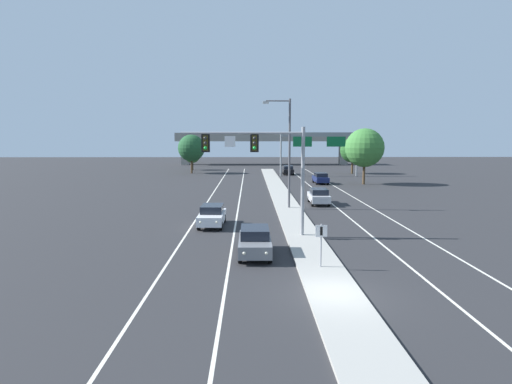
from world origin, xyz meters
TOP-DOWN VIEW (x-y plane):
  - ground_plane at (0.00, 0.00)m, footprint 260.00×260.00m
  - median_island at (0.00, 18.00)m, footprint 2.40×110.00m
  - lane_stripe_oncoming_center at (-4.70, 25.00)m, footprint 0.14×100.00m
  - lane_stripe_receding_center at (4.70, 25.00)m, footprint 0.14×100.00m
  - edge_stripe_left at (-8.00, 25.00)m, footprint 0.14×100.00m
  - edge_stripe_right at (8.00, 25.00)m, footprint 0.14×100.00m
  - overhead_signal_mast at (-2.71, 11.12)m, footprint 8.13×0.44m
  - median_sign_post at (0.00, 3.74)m, footprint 0.60×0.10m
  - street_lamp_median at (-0.16, 22.83)m, footprint 2.58×0.28m
  - car_oncoming_grey at (-3.31, 6.53)m, footprint 1.83×4.48m
  - car_oncoming_white at (-6.45, 14.96)m, footprint 1.91×4.51m
  - car_receding_silver at (3.31, 25.75)m, footprint 1.88×4.49m
  - car_receding_navy at (6.59, 45.23)m, footprint 1.89×4.50m
  - car_receding_black at (3.26, 60.81)m, footprint 1.88×4.49m
  - highway_sign_gantry at (8.20, 57.42)m, footprint 13.28×0.42m
  - overpass_bridge at (0.00, 89.77)m, footprint 42.40×6.40m
  - tree_far_right_c at (15.18, 62.77)m, footprint 4.52×4.52m
  - tree_far_left_c at (-15.23, 72.13)m, footprint 3.22×3.22m
  - tree_far_left_b at (-14.33, 63.94)m, footprint 4.93×4.93m
  - tree_far_right_b at (12.60, 44.40)m, footprint 5.46×5.46m

SIDE VIEW (x-z plane):
  - ground_plane at x=0.00m, z-range 0.00..0.00m
  - lane_stripe_oncoming_center at x=-4.70m, z-range 0.00..0.01m
  - lane_stripe_receding_center at x=4.70m, z-range 0.00..0.01m
  - edge_stripe_left at x=-8.00m, z-range 0.00..0.01m
  - edge_stripe_right at x=8.00m, z-range 0.00..0.01m
  - median_island at x=0.00m, z-range 0.00..0.15m
  - car_oncoming_grey at x=-3.31m, z-range 0.03..1.61m
  - car_oncoming_white at x=-6.45m, z-range 0.03..1.61m
  - car_receding_silver at x=3.31m, z-range 0.03..1.61m
  - car_receding_navy at x=6.59m, z-range 0.03..1.61m
  - car_receding_black at x=3.26m, z-range 0.03..1.61m
  - median_sign_post at x=0.00m, z-range 0.49..2.69m
  - tree_far_left_c at x=-15.23m, z-range 0.71..5.37m
  - tree_far_right_c at x=15.18m, z-range 1.00..7.54m
  - tree_far_left_b at x=-14.33m, z-range 1.09..8.22m
  - tree_far_right_b at x=12.60m, z-range 1.21..9.11m
  - overhead_signal_mast at x=-2.71m, z-range 1.77..8.97m
  - overpass_bridge at x=0.00m, z-range 1.96..9.61m
  - street_lamp_median at x=-0.16m, z-range 0.79..10.79m
  - highway_sign_gantry at x=8.20m, z-range 2.41..9.91m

